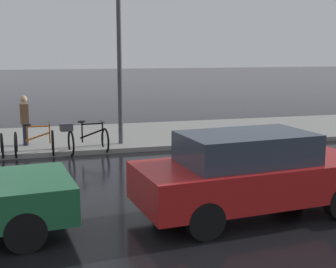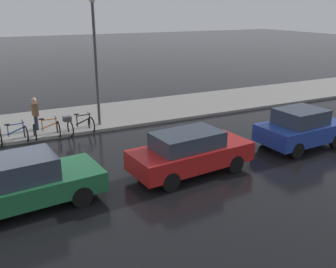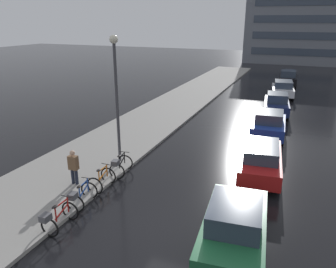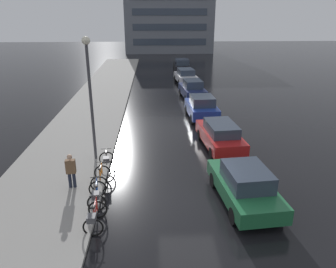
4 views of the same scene
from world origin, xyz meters
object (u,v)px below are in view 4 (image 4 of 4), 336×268
object	(u,v)px
car_red	(220,135)
car_navy	(192,89)
car_green	(245,185)
car_blue	(202,107)
bicycle_nearest	(95,217)
bicycle_second	(97,195)
bicycle_third	(101,178)
pedestrian	(71,170)
streetlamp	(90,85)
bicycle_farthest	(107,162)
car_black	(182,66)
car_white	(186,76)

from	to	relation	value
car_red	car_navy	size ratio (longest dim) A/B	1.09
car_green	car_blue	xyz separation A→B (m)	(-0.18, 10.91, 0.03)
bicycle_nearest	car_red	distance (m)	9.02
bicycle_second	car_red	xyz separation A→B (m)	(5.91, 5.44, 0.31)
bicycle_third	car_blue	xyz separation A→B (m)	(5.73, 9.34, 0.40)
pedestrian	bicycle_nearest	bearing A→B (deg)	-63.13
pedestrian	streetlamp	bearing A→B (deg)	79.63
car_red	pedestrian	xyz separation A→B (m)	(-7.15, -4.17, 0.15)
car_green	car_red	bearing A→B (deg)	89.17
bicycle_second	streetlamp	size ratio (longest dim) A/B	0.23
car_green	bicycle_third	bearing A→B (deg)	165.10
car_green	bicycle_second	bearing A→B (deg)	179.74
bicycle_farthest	car_black	world-z (taller)	car_black
car_black	pedestrian	xyz separation A→B (m)	(-6.97, -27.11, 0.08)
car_green	car_black	size ratio (longest dim) A/B	1.19
car_black	pedestrian	distance (m)	27.99
bicycle_nearest	car_white	bearing A→B (deg)	77.24
bicycle_nearest	bicycle_second	bearing A→B (deg)	96.09
bicycle_third	car_navy	bearing A→B (deg)	68.93
bicycle_farthest	streetlamp	size ratio (longest dim) A/B	0.23
car_green	streetlamp	xyz separation A→B (m)	(-6.55, 4.16, 3.14)
car_white	pedestrian	size ratio (longest dim) A/B	2.37
bicycle_second	car_black	world-z (taller)	car_black
car_navy	car_black	xyz separation A→B (m)	(0.09, 12.03, 0.05)
bicycle_third	car_blue	size ratio (longest dim) A/B	0.28
bicycle_second	bicycle_farthest	size ratio (longest dim) A/B	1.02
car_black	bicycle_nearest	bearing A→B (deg)	-100.55
bicycle_second	car_green	bearing A→B (deg)	-0.26
car_navy	bicycle_nearest	bearing A→B (deg)	-107.04
bicycle_second	car_green	world-z (taller)	car_green
pedestrian	car_navy	bearing A→B (deg)	65.49
bicycle_third	car_red	world-z (taller)	car_red
bicycle_third	car_white	xyz separation A→B (m)	(5.70, 21.10, 0.37)
bicycle_farthest	car_red	world-z (taller)	car_red
bicycle_nearest	streetlamp	xyz separation A→B (m)	(-0.88, 5.64, 3.43)
car_green	car_red	world-z (taller)	car_green
car_blue	car_green	bearing A→B (deg)	-89.07
bicycle_nearest	car_green	distance (m)	5.87
car_blue	car_black	xyz separation A→B (m)	(0.07, 17.50, 0.04)
bicycle_nearest	bicycle_farthest	size ratio (longest dim) A/B	0.99
car_green	car_navy	bearing A→B (deg)	90.70
bicycle_nearest	car_red	xyz separation A→B (m)	(5.75, 6.94, 0.30)
car_red	pedestrian	bearing A→B (deg)	-149.78
car_red	car_navy	bearing A→B (deg)	91.47
bicycle_third	bicycle_farthest	xyz separation A→B (m)	(0.08, 1.38, 0.10)
car_blue	pedestrian	bearing A→B (deg)	-125.66
bicycle_second	pedestrian	size ratio (longest dim) A/B	0.85
car_black	streetlamp	size ratio (longest dim) A/B	0.61
car_blue	car_black	size ratio (longest dim) A/B	1.01
car_red	bicycle_second	bearing A→B (deg)	-137.39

